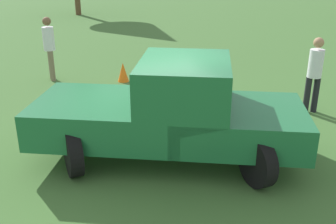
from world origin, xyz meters
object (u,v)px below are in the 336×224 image
object	(u,v)px
person_bystander	(315,71)
traffic_cone	(123,72)
pickup_truck	(175,109)
person_visitor	(49,45)

from	to	relation	value
person_bystander	traffic_cone	bearing A→B (deg)	-121.60
pickup_truck	person_bystander	distance (m)	3.93
person_bystander	pickup_truck	bearing A→B (deg)	-59.20
traffic_cone	pickup_truck	bearing A→B (deg)	174.09
pickup_truck	person_visitor	size ratio (longest dim) A/B	2.75
person_bystander	traffic_cone	size ratio (longest dim) A/B	3.19
pickup_truck	person_bystander	bearing A→B (deg)	-138.43
person_bystander	person_visitor	xyz separation A→B (m)	(4.94, 5.20, 0.04)
person_visitor	person_bystander	bearing A→B (deg)	-42.83
pickup_truck	traffic_cone	size ratio (longest dim) A/B	9.09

